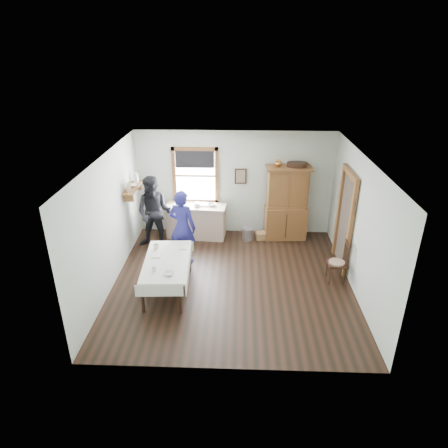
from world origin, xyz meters
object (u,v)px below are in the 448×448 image
object	(u,v)px
dining_table	(168,275)
wicker_basket	(262,236)
woman_blue	(183,230)
figure_dark	(154,215)
pail	(248,234)
china_hutch	(287,203)
work_counter	(196,221)
spindle_chair	(337,262)

from	to	relation	value
dining_table	wicker_basket	world-z (taller)	dining_table
woman_blue	figure_dark	size ratio (longest dim) A/B	0.97
woman_blue	pail	bearing A→B (deg)	-123.51
pail	china_hutch	bearing A→B (deg)	9.32
wicker_basket	woman_blue	world-z (taller)	woman_blue
china_hutch	pail	world-z (taller)	china_hutch
dining_table	pail	xyz separation A→B (m)	(1.67, 2.36, -0.19)
work_counter	dining_table	size ratio (longest dim) A/B	0.88
figure_dark	pail	bearing A→B (deg)	18.02
pail	figure_dark	world-z (taller)	figure_dark
spindle_chair	wicker_basket	distance (m)	2.44
spindle_chair	work_counter	bearing A→B (deg)	147.40
wicker_basket	figure_dark	world-z (taller)	figure_dark
spindle_chair	figure_dark	xyz separation A→B (m)	(-4.13, 1.42, 0.38)
pail	woman_blue	distance (m)	2.02
dining_table	spindle_chair	xyz separation A→B (m)	(3.51, 0.48, 0.11)
china_hutch	work_counter	bearing A→B (deg)	176.82
pail	woman_blue	bearing A→B (deg)	-141.92
spindle_chair	pail	distance (m)	2.65
wicker_basket	woman_blue	size ratio (longest dim) A/B	0.20
work_counter	pail	xyz separation A→B (m)	(1.34, -0.11, -0.28)
spindle_chair	figure_dark	size ratio (longest dim) A/B	0.55
dining_table	spindle_chair	world-z (taller)	spindle_chair
wicker_basket	woman_blue	bearing A→B (deg)	-147.22
dining_table	woman_blue	size ratio (longest dim) A/B	1.08
china_hutch	spindle_chair	bearing A→B (deg)	-70.87
wicker_basket	figure_dark	xyz separation A→B (m)	(-2.65, -0.49, 0.74)
dining_table	woman_blue	bearing A→B (deg)	82.00
dining_table	spindle_chair	size ratio (longest dim) A/B	1.89
wicker_basket	china_hutch	bearing A→B (deg)	12.48
pail	woman_blue	world-z (taller)	woman_blue
woman_blue	spindle_chair	bearing A→B (deg)	-173.45
dining_table	pail	size ratio (longest dim) A/B	5.50
work_counter	spindle_chair	size ratio (longest dim) A/B	1.66
china_hutch	figure_dark	xyz separation A→B (m)	(-3.24, -0.62, -0.12)
spindle_chair	pail	size ratio (longest dim) A/B	2.91
work_counter	woman_blue	xyz separation A→B (m)	(-0.16, -1.29, 0.37)
dining_table	pail	distance (m)	2.90
work_counter	dining_table	xyz separation A→B (m)	(-0.33, -2.48, -0.09)
wicker_basket	dining_table	bearing A→B (deg)	-130.47
china_hutch	woman_blue	size ratio (longest dim) A/B	1.18
work_counter	figure_dark	xyz separation A→B (m)	(-0.95, -0.57, 0.40)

